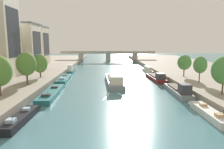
# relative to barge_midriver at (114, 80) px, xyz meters

# --- Properties ---
(quay_left) EXTENTS (36.00, 170.00, 1.68)m
(quay_left) POSITION_rel_barge_midriver_xyz_m (-35.07, 18.63, -0.18)
(quay_left) COLOR gray
(quay_left) RESTS_ON ground
(quay_right) EXTENTS (36.00, 170.00, 1.68)m
(quay_right) POSITION_rel_barge_midriver_xyz_m (33.76, 18.63, -0.18)
(quay_right) COLOR gray
(quay_right) RESTS_ON ground
(barge_midriver) EXTENTS (4.90, 21.28, 3.35)m
(barge_midriver) POSITION_rel_barge_midriver_xyz_m (0.00, 0.00, 0.00)
(barge_midriver) COLOR gray
(barge_midriver) RESTS_ON ground
(wake_behind_barge) EXTENTS (5.60, 6.00, 0.03)m
(wake_behind_barge) POSITION_rel_barge_midriver_xyz_m (-0.53, -13.62, -1.00)
(wake_behind_barge) COLOR silver
(wake_behind_barge) RESTS_ON ground
(moored_boat_left_downstream) EXTENTS (2.43, 11.01, 2.24)m
(moored_boat_left_downstream) POSITION_rel_barge_midriver_xyz_m (-15.10, -27.73, -0.41)
(moored_boat_left_downstream) COLOR black
(moored_boat_left_downstream) RESTS_ON ground
(moored_boat_left_far) EXTENTS (3.46, 16.39, 2.14)m
(moored_boat_left_far) POSITION_rel_barge_midriver_xyz_m (-14.55, -12.39, -0.47)
(moored_boat_left_far) COLOR #23666B
(moored_boat_left_far) RESTS_ON ground
(moored_boat_left_near) EXTENTS (3.47, 15.34, 2.09)m
(moored_boat_left_near) POSITION_rel_barge_midriver_xyz_m (-15.37, 6.49, -0.50)
(moored_boat_left_near) COLOR #23666B
(moored_boat_left_near) RESTS_ON ground
(moored_boat_left_gap_after) EXTENTS (2.21, 10.67, 3.54)m
(moored_boat_left_gap_after) POSITION_rel_barge_midriver_xyz_m (-15.43, 20.43, 0.03)
(moored_boat_left_gap_after) COLOR #23666B
(moored_boat_left_gap_after) RESTS_ON ground
(moored_boat_right_lone) EXTENTS (2.35, 11.46, 2.20)m
(moored_boat_right_lone) POSITION_rel_barge_midriver_xyz_m (13.81, -26.46, -0.44)
(moored_boat_right_lone) COLOR silver
(moored_boat_right_lone) RESTS_ON ground
(moored_boat_right_second) EXTENTS (3.19, 14.16, 3.22)m
(moored_boat_right_second) POSITION_rel_barge_midriver_xyz_m (13.85, -12.51, -0.07)
(moored_boat_right_second) COLOR gray
(moored_boat_right_second) RESTS_ON ground
(moored_boat_right_midway) EXTENTS (3.46, 15.41, 2.87)m
(moored_boat_right_midway) POSITION_rel_barge_midriver_xyz_m (13.20, 5.22, -0.15)
(moored_boat_right_midway) COLOR maroon
(moored_boat_right_midway) RESTS_ON ground
(moored_boat_right_near) EXTENTS (2.25, 11.88, 2.38)m
(moored_boat_right_near) POSITION_rel_barge_midriver_xyz_m (14.06, 22.66, -0.03)
(moored_boat_right_near) COLOR silver
(moored_boat_right_near) RESTS_ON ground
(tree_left_distant) EXTENTS (4.56, 4.56, 7.74)m
(tree_left_distant) POSITION_rel_barge_midriver_xyz_m (-21.25, -8.21, 5.60)
(tree_left_distant) COLOR brown
(tree_left_distant) RESTS_ON quay_left
(tree_left_by_lamp) EXTENTS (4.22, 4.22, 6.68)m
(tree_left_by_lamp) POSITION_rel_barge_midriver_xyz_m (-21.22, 1.95, 4.66)
(tree_left_by_lamp) COLOR brown
(tree_left_by_lamp) RESTS_ON quay_left
(tree_right_midway) EXTENTS (4.63, 4.63, 7.45)m
(tree_right_midway) POSITION_rel_barge_midriver_xyz_m (20.01, -19.19, 5.39)
(tree_right_midway) COLOR brown
(tree_right_midway) RESTS_ON quay_right
(tree_right_second) EXTENTS (3.30, 3.30, 6.59)m
(tree_right_second) POSITION_rel_barge_midriver_xyz_m (20.93, -7.35, 5.13)
(tree_right_second) COLOR brown
(tree_right_second) RESTS_ON quay_right
(tree_right_distant) EXTENTS (3.99, 3.99, 6.35)m
(tree_right_distant) POSITION_rel_barge_midriver_xyz_m (20.77, 2.40, 4.79)
(tree_right_distant) COLOR brown
(tree_right_distant) RESTS_ON quay_right
(building_left_far_end) EXTENTS (15.19, 11.23, 16.77)m
(building_left_far_end) POSITION_rel_barge_midriver_xyz_m (-34.26, 18.24, 9.06)
(building_left_far_end) COLOR beige
(building_left_far_end) RESTS_ON quay_left
(building_left_tall) EXTENTS (10.85, 11.61, 17.13)m
(building_left_tall) POSITION_rel_barge_midriver_xyz_m (-34.26, 37.54, 9.24)
(building_left_tall) COLOR beige
(building_left_tall) RESTS_ON quay_left
(bridge_far) EXTENTS (56.83, 4.40, 6.48)m
(bridge_far) POSITION_rel_barge_midriver_xyz_m (-0.66, 68.49, 3.06)
(bridge_far) COLOR #9E998E
(bridge_far) RESTS_ON ground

